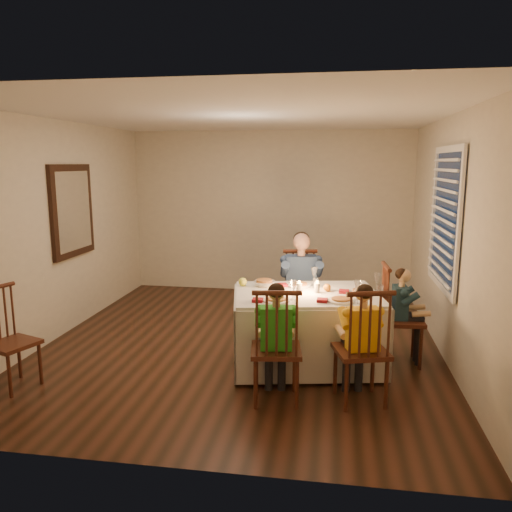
% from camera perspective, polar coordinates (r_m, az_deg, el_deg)
% --- Properties ---
extents(ground, '(5.00, 5.00, 0.00)m').
position_cam_1_polar(ground, '(5.99, -1.58, -9.86)').
color(ground, black).
rests_on(ground, ground).
extents(wall_left, '(0.02, 5.00, 2.60)m').
position_cam_1_polar(wall_left, '(6.46, -21.68, 2.81)').
color(wall_left, '#BCB3A0').
rests_on(wall_left, ground).
extents(wall_right, '(0.02, 5.00, 2.60)m').
position_cam_1_polar(wall_right, '(5.70, 21.20, 1.90)').
color(wall_right, '#BCB3A0').
rests_on(wall_right, ground).
extents(wall_back, '(4.50, 0.02, 2.60)m').
position_cam_1_polar(wall_back, '(8.12, 1.60, 5.00)').
color(wall_back, '#BCB3A0').
rests_on(wall_back, ground).
extents(ceiling, '(5.00, 5.00, 0.00)m').
position_cam_1_polar(ceiling, '(5.63, -1.72, 15.77)').
color(ceiling, white).
rests_on(ceiling, wall_back).
extents(dining_table, '(1.67, 1.34, 0.75)m').
position_cam_1_polar(dining_table, '(5.22, 5.80, -6.57)').
color(dining_table, silver).
rests_on(dining_table, ground).
extents(chair_adult, '(0.49, 0.48, 1.06)m').
position_cam_1_polar(chair_adult, '(6.16, 5.05, -9.30)').
color(chair_adult, '#3C1C10').
rests_on(chair_adult, ground).
extents(chair_near_left, '(0.49, 0.47, 1.06)m').
position_cam_1_polar(chair_near_left, '(4.66, 2.25, -16.09)').
color(chair_near_left, '#3C1C10').
rests_on(chair_near_left, ground).
extents(chair_near_right, '(0.53, 0.52, 1.06)m').
position_cam_1_polar(chair_near_right, '(4.72, 11.69, -15.92)').
color(chair_near_right, '#3C1C10').
rests_on(chair_near_right, ground).
extents(chair_end, '(0.44, 0.46, 1.06)m').
position_cam_1_polar(chair_end, '(5.65, 16.09, -11.57)').
color(chair_end, '#3C1C10').
rests_on(chair_end, ground).
extents(chair_extra, '(0.49, 0.50, 0.97)m').
position_cam_1_polar(chair_extra, '(5.39, -25.69, -13.34)').
color(chair_extra, '#3C1C10').
rests_on(chair_extra, ground).
extents(adult, '(0.54, 0.51, 1.29)m').
position_cam_1_polar(adult, '(6.16, 5.05, -9.30)').
color(adult, navy).
rests_on(adult, ground).
extents(child_green, '(0.40, 0.38, 1.08)m').
position_cam_1_polar(child_green, '(4.66, 2.25, -16.09)').
color(child_green, green).
rests_on(child_green, ground).
extents(child_yellow, '(0.44, 0.42, 1.08)m').
position_cam_1_polar(child_yellow, '(4.72, 11.69, -15.92)').
color(child_yellow, '#F2AD1A').
rests_on(child_yellow, ground).
extents(child_teal, '(0.32, 0.34, 1.02)m').
position_cam_1_polar(child_teal, '(5.65, 16.09, -11.57)').
color(child_teal, '#193240').
rests_on(child_teal, ground).
extents(setting_adult, '(0.30, 0.30, 0.02)m').
position_cam_1_polar(setting_adult, '(5.42, 4.93, -3.35)').
color(setting_adult, white).
rests_on(setting_adult, dining_table).
extents(setting_green, '(0.30, 0.30, 0.02)m').
position_cam_1_polar(setting_green, '(4.81, 2.33, -5.11)').
color(setting_green, white).
rests_on(setting_green, dining_table).
extents(setting_yellow, '(0.30, 0.30, 0.02)m').
position_cam_1_polar(setting_yellow, '(4.88, 9.67, -5.04)').
color(setting_yellow, white).
rests_on(setting_yellow, dining_table).
extents(setting_teal, '(0.30, 0.30, 0.02)m').
position_cam_1_polar(setting_teal, '(5.24, 11.95, -4.02)').
color(setting_teal, white).
rests_on(setting_teal, dining_table).
extents(candle_left, '(0.06, 0.06, 0.10)m').
position_cam_1_polar(candle_left, '(5.13, 4.94, -3.68)').
color(candle_left, silver).
rests_on(candle_left, dining_table).
extents(candle_right, '(0.06, 0.06, 0.10)m').
position_cam_1_polar(candle_right, '(5.16, 6.99, -3.65)').
color(candle_right, silver).
rests_on(candle_right, dining_table).
extents(squash, '(0.09, 0.09, 0.09)m').
position_cam_1_polar(squash, '(5.40, -1.53, -2.97)').
color(squash, '#F7FC42').
rests_on(squash, dining_table).
extents(orange_fruit, '(0.08, 0.08, 0.08)m').
position_cam_1_polar(orange_fruit, '(5.23, 8.14, -3.59)').
color(orange_fruit, orange).
rests_on(orange_fruit, dining_table).
extents(serving_bowl, '(0.24, 0.24, 0.06)m').
position_cam_1_polar(serving_bowl, '(5.40, 0.95, -3.17)').
color(serving_bowl, white).
rests_on(serving_bowl, dining_table).
extents(wall_mirror, '(0.06, 0.95, 1.15)m').
position_cam_1_polar(wall_mirror, '(6.69, -20.25, 4.87)').
color(wall_mirror, black).
rests_on(wall_mirror, wall_left).
extents(window_blinds, '(0.07, 1.34, 1.54)m').
position_cam_1_polar(window_blinds, '(5.76, 20.70, 4.03)').
color(window_blinds, '#0D1B35').
rests_on(window_blinds, wall_right).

